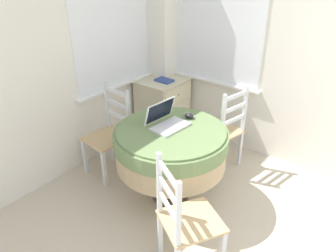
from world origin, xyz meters
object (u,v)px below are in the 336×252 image
(laptop, at_px, (167,121))
(dining_chair_near_back_window, at_px, (110,135))
(round_dining_table, at_px, (171,145))
(book_on_cabinet, at_px, (164,80))
(dining_chair_near_right_window, at_px, (222,130))
(corner_cabinet, at_px, (163,107))
(dining_chair_camera_near, at_px, (185,221))
(computer_mouse, at_px, (189,116))
(cell_phone, at_px, (189,115))

(laptop, xyz_separation_m, dining_chair_near_back_window, (-0.07, 0.71, -0.35))
(round_dining_table, distance_m, book_on_cabinet, 1.24)
(laptop, distance_m, dining_chair_near_back_window, 0.79)
(dining_chair_near_back_window, bearing_deg, book_on_cabinet, 1.53)
(dining_chair_near_back_window, height_order, dining_chair_near_right_window, same)
(dining_chair_near_back_window, distance_m, corner_cabinet, 1.00)
(round_dining_table, height_order, book_on_cabinet, book_on_cabinet)
(round_dining_table, height_order, dining_chair_near_right_window, dining_chair_near_right_window)
(dining_chair_camera_near, distance_m, corner_cabinet, 2.10)
(computer_mouse, xyz_separation_m, book_on_cabinet, (0.64, 0.81, -0.01))
(cell_phone, distance_m, dining_chair_camera_near, 1.12)
(corner_cabinet, bearing_deg, dining_chair_camera_near, -136.97)
(laptop, height_order, dining_chair_near_back_window, laptop)
(dining_chair_near_back_window, relative_size, corner_cabinet, 1.25)
(dining_chair_near_right_window, bearing_deg, computer_mouse, 167.90)
(laptop, bearing_deg, corner_cabinet, 40.45)
(dining_chair_near_right_window, distance_m, book_on_cabinet, 0.98)
(round_dining_table, height_order, cell_phone, cell_phone)
(cell_phone, distance_m, book_on_cabinet, 0.98)
(round_dining_table, xyz_separation_m, cell_phone, (0.33, 0.03, 0.17))
(cell_phone, xyz_separation_m, dining_chair_near_back_window, (-0.36, 0.76, -0.31))
(corner_cabinet, bearing_deg, dining_chair_near_back_window, -175.28)
(laptop, bearing_deg, dining_chair_camera_near, -133.42)
(dining_chair_near_right_window, xyz_separation_m, corner_cabinet, (0.18, 0.97, -0.06))
(cell_phone, relative_size, dining_chair_camera_near, 0.13)
(laptop, height_order, corner_cabinet, laptop)
(laptop, distance_m, dining_chair_near_right_window, 0.84)
(dining_chair_near_right_window, bearing_deg, round_dining_table, 172.43)
(dining_chair_near_back_window, bearing_deg, dining_chair_near_right_window, -47.45)
(computer_mouse, bearing_deg, round_dining_table, -179.60)
(round_dining_table, height_order, dining_chair_near_back_window, dining_chair_near_back_window)
(computer_mouse, relative_size, book_on_cabinet, 0.45)
(dining_chair_near_right_window, relative_size, book_on_cabinet, 4.54)
(round_dining_table, bearing_deg, dining_chair_near_back_window, 92.49)
(dining_chair_near_back_window, height_order, corner_cabinet, dining_chair_near_back_window)
(book_on_cabinet, bearing_deg, dining_chair_near_back_window, -178.47)
(book_on_cabinet, bearing_deg, dining_chair_near_right_window, -98.85)
(dining_chair_near_back_window, bearing_deg, round_dining_table, -87.51)
(dining_chair_near_right_window, relative_size, corner_cabinet, 1.25)
(laptop, xyz_separation_m, cell_phone, (0.29, -0.05, -0.04))
(round_dining_table, distance_m, dining_chair_camera_near, 0.82)
(computer_mouse, distance_m, dining_chair_camera_near, 1.08)
(computer_mouse, xyz_separation_m, dining_chair_near_back_window, (-0.32, 0.78, -0.33))
(computer_mouse, height_order, dining_chair_near_back_window, dining_chair_near_back_window)
(corner_cabinet, xyz_separation_m, book_on_cabinet, (-0.04, -0.06, 0.39))
(round_dining_table, bearing_deg, book_on_cabinet, 41.25)
(dining_chair_camera_near, bearing_deg, cell_phone, 33.44)
(corner_cabinet, bearing_deg, laptop, -139.55)
(round_dining_table, xyz_separation_m, dining_chair_near_right_window, (0.78, -0.10, -0.15))
(dining_chair_near_right_window, bearing_deg, dining_chair_camera_near, -161.13)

